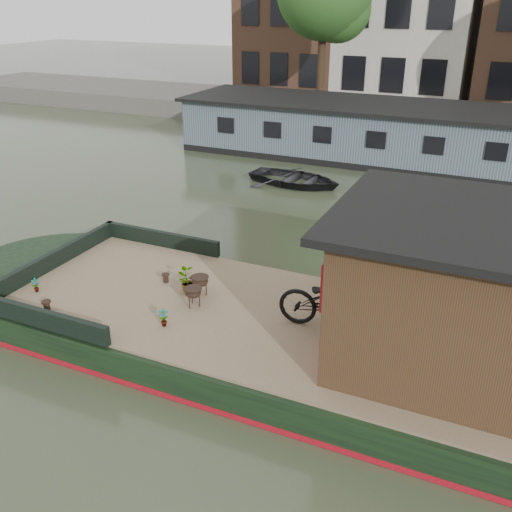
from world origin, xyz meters
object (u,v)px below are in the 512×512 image
at_px(cabin, 464,292).
at_px(bicycle, 335,303).
at_px(dinghy, 295,175).
at_px(brazier_rear, 200,286).
at_px(brazier_front, 194,297).
at_px(potted_plant_a, 163,318).

bearing_deg(cabin, bicycle, 177.00).
height_order(bicycle, dinghy, bicycle).
bearing_deg(brazier_rear, bicycle, -2.84).
height_order(bicycle, brazier_front, bicycle).
xyz_separation_m(brazier_front, dinghy, (-1.68, 9.67, -0.50)).
distance_m(cabin, bicycle, 2.11).
height_order(potted_plant_a, brazier_rear, brazier_rear).
distance_m(cabin, brazier_rear, 4.81).
bearing_deg(dinghy, potted_plant_a, -165.36).
relative_size(bicycle, brazier_front, 5.25).
height_order(cabin, brazier_rear, cabin).
relative_size(cabin, brazier_front, 10.64).
distance_m(potted_plant_a, dinghy, 10.62).
bearing_deg(brazier_front, dinghy, 99.86).
height_order(brazier_rear, dinghy, brazier_rear).
relative_size(brazier_front, brazier_rear, 0.96).
bearing_deg(bicycle, dinghy, 19.80).
height_order(bicycle, potted_plant_a, bicycle).
bearing_deg(bicycle, potted_plant_a, 107.64).
relative_size(bicycle, brazier_rear, 5.03).
bearing_deg(cabin, brazier_front, -177.59).
distance_m(potted_plant_a, brazier_front, 0.83).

